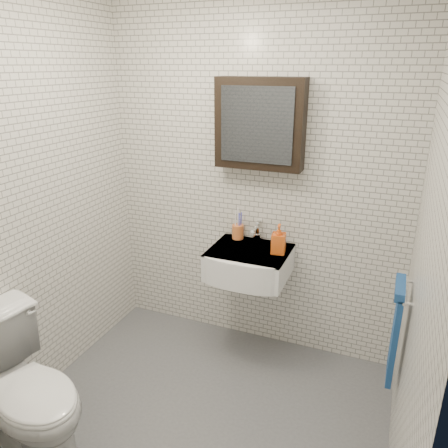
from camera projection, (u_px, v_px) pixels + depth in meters
name	position (u px, v px, depth m)	size (l,w,h in m)	color
ground	(199.00, 420.00, 2.70)	(2.20, 2.00, 0.01)	#53555B
room_shell	(193.00, 193.00, 2.19)	(2.22, 2.02, 2.51)	silver
washbasin	(248.00, 264.00, 3.06)	(0.55, 0.50, 0.20)	white
faucet	(257.00, 233.00, 3.17)	(0.06, 0.20, 0.15)	silver
mirror_cabinet	(260.00, 124.00, 2.90)	(0.60, 0.15, 0.60)	black
towel_rail	(396.00, 327.00, 2.39)	(0.09, 0.30, 0.58)	silver
toothbrush_cup	(238.00, 231.00, 3.24)	(0.10, 0.10, 0.23)	#D06A34
soap_bottle	(279.00, 239.00, 2.98)	(0.09, 0.10, 0.21)	#FF5B1A
toilet	(28.00, 391.00, 2.36)	(0.46, 0.80, 0.82)	white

